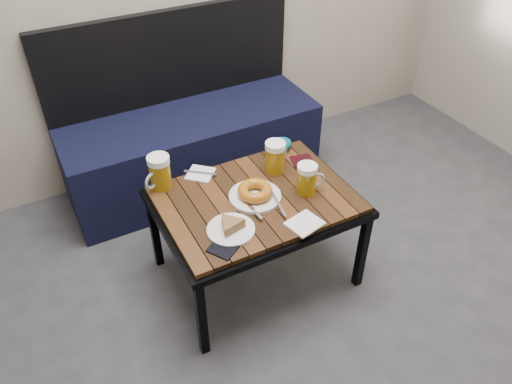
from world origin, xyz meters
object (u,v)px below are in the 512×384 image
cafe_table (256,205)px  beer_mug_left (159,172)px  plate_pie (231,227)px  knit_pouch (279,145)px  bench (191,142)px  passport_burgundy (304,163)px  beer_mug_centre (275,157)px  plate_bagel (255,193)px  beer_mug_right (307,179)px  passport_navy (226,244)px

cafe_table → beer_mug_left: size_ratio=5.43×
plate_pie → knit_pouch: knit_pouch is taller
bench → passport_burgundy: size_ratio=10.46×
plate_pie → passport_burgundy: plate_pie is taller
passport_burgundy → knit_pouch: size_ratio=0.94×
beer_mug_centre → plate_bagel: size_ratio=0.51×
plate_bagel → knit_pouch: (0.27, 0.26, 0.01)m
cafe_table → passport_burgundy: passport_burgundy is taller
passport_burgundy → knit_pouch: 0.16m
beer_mug_right → passport_navy: (-0.44, -0.13, -0.07)m
beer_mug_centre → plate_bagel: bearing=-166.6°
bench → knit_pouch: 0.66m
passport_navy → beer_mug_right: bearing=74.4°
bench → cafe_table: 0.84m
beer_mug_left → plate_bagel: (0.33, -0.26, -0.05)m
bench → beer_mug_right: (0.19, -0.89, 0.27)m
plate_pie → passport_navy: plate_pie is taller
beer_mug_right → passport_burgundy: 0.21m
beer_mug_left → passport_burgundy: size_ratio=1.15×
cafe_table → passport_navy: bearing=-139.3°
cafe_table → knit_pouch: (0.26, 0.26, 0.08)m
cafe_table → passport_burgundy: size_ratio=6.27×
bench → plate_pie: 1.01m
beer_mug_right → plate_pie: beer_mug_right is taller
beer_mug_centre → passport_burgundy: beer_mug_centre is taller
plate_bagel → passport_navy: (-0.23, -0.20, -0.02)m
beer_mug_left → beer_mug_centre: (0.50, -0.13, -0.00)m
passport_navy → knit_pouch: bearing=100.7°
beer_mug_right → beer_mug_left: bearing=165.3°
cafe_table → passport_navy: passport_navy is taller
beer_mug_right → knit_pouch: size_ratio=0.97×
beer_mug_right → plate_pie: (-0.39, -0.07, -0.05)m
beer_mug_left → plate_bagel: 0.42m
plate_pie → beer_mug_right: bearing=10.3°
passport_burgundy → knit_pouch: (-0.05, 0.15, 0.03)m
passport_burgundy → beer_mug_centre: bearing=-174.0°
cafe_table → passport_navy: 0.31m
beer_mug_left → beer_mug_right: 0.63m
passport_burgundy → knit_pouch: knit_pouch is taller
cafe_table → plate_pie: 0.24m
plate_bagel → passport_burgundy: plate_bagel is taller
passport_burgundy → passport_navy: bearing=-135.4°
plate_pie → plate_bagel: size_ratio=0.66×
beer_mug_right → bench: bearing=118.5°
cafe_table → plate_bagel: (-0.01, -0.00, 0.07)m
beer_mug_centre → passport_navy: 0.53m
beer_mug_left → passport_navy: (0.10, -0.46, -0.07)m
plate_pie → passport_navy: (-0.05, -0.06, -0.02)m
bench → passport_burgundy: bench is taller
bench → plate_pie: bearing=-101.8°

